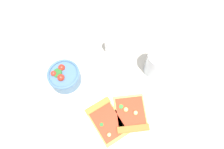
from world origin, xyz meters
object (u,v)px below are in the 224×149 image
at_px(pizza_slice_near, 106,119).
at_px(pizza_slice_far, 131,116).
at_px(salad_bowl, 64,76).
at_px(plate, 118,115).
at_px(pepper_shaker, 110,45).
at_px(soda_glass, 157,63).

xyz_separation_m(pizza_slice_near, pizza_slice_far, (-0.08, 0.03, 0.00)).
xyz_separation_m(pizza_slice_near, salad_bowl, (0.07, -0.19, 0.01)).
height_order(plate, pizza_slice_far, pizza_slice_far).
xyz_separation_m(plate, pepper_shaker, (-0.08, -0.24, 0.03)).
distance_m(pizza_slice_near, soda_glass, 0.25).
bearing_deg(salad_bowl, soda_glass, 161.32).
height_order(plate, salad_bowl, salad_bowl).
bearing_deg(pizza_slice_far, soda_glass, -143.20).
bearing_deg(salad_bowl, pizza_slice_far, 123.36).
xyz_separation_m(plate, salad_bowl, (0.11, -0.19, 0.02)).
height_order(salad_bowl, pepper_shaker, pepper_shaker).
distance_m(plate, pepper_shaker, 0.25).
bearing_deg(pizza_slice_far, pepper_shaker, -100.20).
bearing_deg(soda_glass, pepper_shaker, -52.63).
bearing_deg(pepper_shaker, plate, 70.86).
bearing_deg(pizza_slice_near, pepper_shaker, -118.17).
xyz_separation_m(plate, pizza_slice_far, (-0.04, 0.02, 0.01)).
bearing_deg(pizza_slice_far, salad_bowl, -56.64).
relative_size(soda_glass, pepper_shaker, 1.42).
bearing_deg(pepper_shaker, pizza_slice_near, 61.83).
bearing_deg(plate, salad_bowl, -60.96).
bearing_deg(salad_bowl, pepper_shaker, -167.62).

